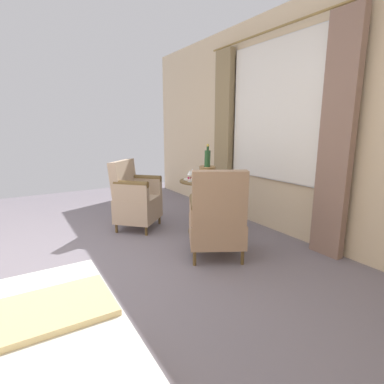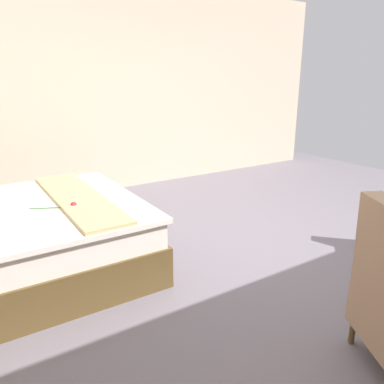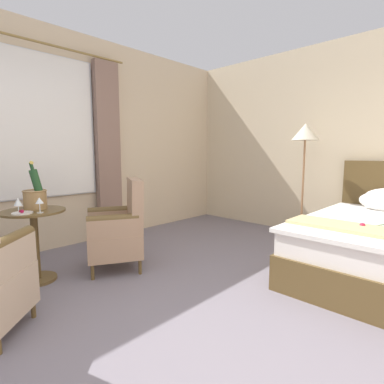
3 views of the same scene
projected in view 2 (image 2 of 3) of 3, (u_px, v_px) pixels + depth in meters
ground_plane at (266, 251)px, 3.58m from camera, size 8.07×8.07×0.00m
wall_far_side at (137, 88)px, 5.43m from camera, size 0.12×6.69×2.87m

